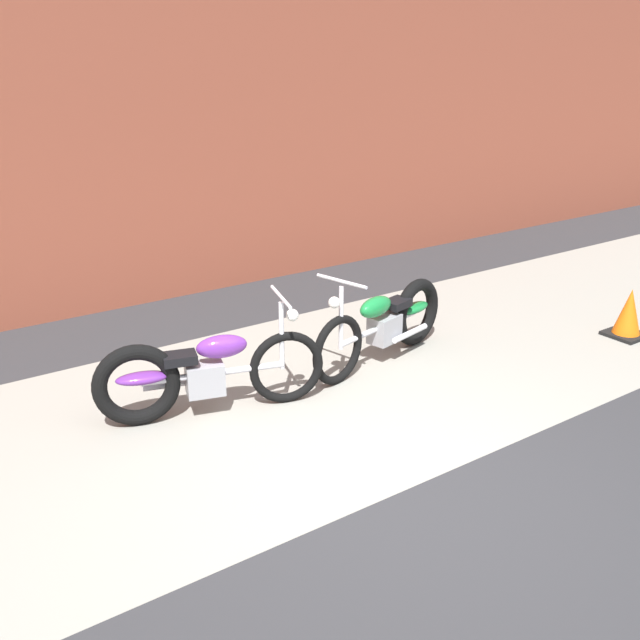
# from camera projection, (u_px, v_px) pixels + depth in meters

# --- Properties ---
(ground_plane) EXTENTS (80.00, 80.00, 0.00)m
(ground_plane) POSITION_uv_depth(u_px,v_px,m) (397.00, 494.00, 5.08)
(ground_plane) COLOR #2D2D30
(sidewalk_slab) EXTENTS (36.00, 3.50, 0.01)m
(sidewalk_slab) POSITION_uv_depth(u_px,v_px,m) (272.00, 401.00, 6.43)
(sidewalk_slab) COLOR gray
(sidewalk_slab) RESTS_ON ground
(brick_building_wall) EXTENTS (36.00, 0.50, 5.16)m
(brick_building_wall) POSITION_uv_depth(u_px,v_px,m) (112.00, 88.00, 8.16)
(brick_building_wall) COLOR brown
(brick_building_wall) RESTS_ON ground
(motorcycle_purple) EXTENTS (1.96, 0.80, 1.03)m
(motorcycle_purple) POSITION_uv_depth(u_px,v_px,m) (195.00, 374.00, 6.04)
(motorcycle_purple) COLOR black
(motorcycle_purple) RESTS_ON ground
(motorcycle_green) EXTENTS (1.97, 0.74, 1.03)m
(motorcycle_green) POSITION_uv_depth(u_px,v_px,m) (389.00, 321.00, 7.21)
(motorcycle_green) COLOR black
(motorcycle_green) RESTS_ON ground
(traffic_cone) EXTENTS (0.40, 0.40, 0.55)m
(traffic_cone) POSITION_uv_depth(u_px,v_px,m) (628.00, 315.00, 7.81)
(traffic_cone) COLOR orange
(traffic_cone) RESTS_ON ground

